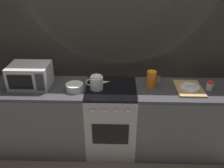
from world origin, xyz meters
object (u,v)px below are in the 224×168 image
object	(u,v)px
mixing_bowl	(75,87)
microwave	(30,76)
kettle	(97,83)
spice_jar	(210,86)
pitcher	(151,79)
dish_pile	(189,88)
stove_unit	(111,119)

from	to	relation	value
mixing_bowl	microwave	bearing A→B (deg)	169.86
microwave	mixing_bowl	distance (m)	0.55
kettle	spice_jar	size ratio (longest dim) A/B	2.71
kettle	pitcher	xyz separation A→B (m)	(0.64, 0.07, 0.02)
kettle	dish_pile	xyz separation A→B (m)	(1.08, 0.01, -0.06)
kettle	dish_pile	size ratio (longest dim) A/B	0.71
kettle	microwave	bearing A→B (deg)	176.18
mixing_bowl	stove_unit	bearing A→B (deg)	9.38
kettle	pitcher	size ratio (longest dim) A/B	1.42
microwave	mixing_bowl	size ratio (longest dim) A/B	2.30
dish_pile	spice_jar	xyz separation A→B (m)	(0.23, 0.00, 0.03)
kettle	spice_jar	bearing A→B (deg)	0.73
kettle	dish_pile	bearing A→B (deg)	0.73
stove_unit	spice_jar	world-z (taller)	spice_jar
dish_pile	spice_jar	distance (m)	0.23
mixing_bowl	spice_jar	size ratio (longest dim) A/B	1.90
mixing_bowl	spice_jar	bearing A→B (deg)	2.19
kettle	spice_jar	xyz separation A→B (m)	(1.31, 0.02, -0.03)
kettle	pitcher	world-z (taller)	pitcher
mixing_bowl	dish_pile	distance (m)	1.33
microwave	mixing_bowl	bearing A→B (deg)	-10.14
microwave	spice_jar	bearing A→B (deg)	-0.98
stove_unit	pitcher	size ratio (longest dim) A/B	4.50
stove_unit	mixing_bowl	distance (m)	0.65
stove_unit	dish_pile	xyz separation A→B (m)	(0.91, -0.01, 0.47)
mixing_bowl	spice_jar	distance (m)	1.56
stove_unit	microwave	distance (m)	1.12
kettle	spice_jar	distance (m)	1.31
microwave	spice_jar	distance (m)	2.10
dish_pile	spice_jar	bearing A→B (deg)	0.74
spice_jar	dish_pile	bearing A→B (deg)	-179.26
pitcher	dish_pile	bearing A→B (deg)	-7.08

